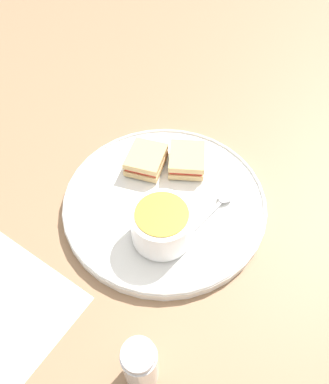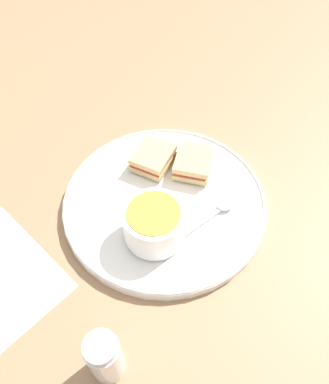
{
  "view_description": "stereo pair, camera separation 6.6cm",
  "coord_description": "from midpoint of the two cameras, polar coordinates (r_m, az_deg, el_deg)",
  "views": [
    {
      "loc": [
        0.23,
        0.34,
        0.56
      ],
      "look_at": [
        0.0,
        0.0,
        0.04
      ],
      "focal_mm": 35.0,
      "sensor_mm": 36.0,
      "label": 1
    },
    {
      "loc": [
        0.17,
        0.37,
        0.56
      ],
      "look_at": [
        0.0,
        0.0,
        0.04
      ],
      "focal_mm": 35.0,
      "sensor_mm": 36.0,
      "label": 2
    }
  ],
  "objects": [
    {
      "name": "ground_plane",
      "position": [
        0.69,
        2.73,
        -2.19
      ],
      "size": [
        2.4,
        2.4,
        0.0
      ],
      "primitive_type": "plane",
      "color": "#8E6B4C"
    },
    {
      "name": "plate",
      "position": [
        0.68,
        2.76,
        -1.62
      ],
      "size": [
        0.37,
        0.37,
        0.02
      ],
      "color": "white",
      "rests_on": "ground_plane"
    },
    {
      "name": "soup_bowl",
      "position": [
        0.6,
        1.54,
        -5.04
      ],
      "size": [
        0.1,
        0.1,
        0.06
      ],
      "color": "white",
      "rests_on": "plate"
    },
    {
      "name": "spoon",
      "position": [
        0.67,
        11.49,
        -2.58
      ],
      "size": [
        0.13,
        0.05,
        0.01
      ],
      "rotation": [
        0.0,
        0.0,
        9.68
      ],
      "color": "silver",
      "rests_on": "plate"
    },
    {
      "name": "sandwich_half_near",
      "position": [
        0.71,
        7.09,
        4.27
      ],
      "size": [
        0.1,
        0.1,
        0.03
      ],
      "rotation": [
        0.0,
        0.0,
        4.04
      ],
      "color": "tan",
      "rests_on": "plate"
    },
    {
      "name": "sandwich_half_far",
      "position": [
        0.71,
        0.9,
        5.06
      ],
      "size": [
        0.1,
        0.1,
        0.03
      ],
      "rotation": [
        0.0,
        0.0,
        3.83
      ],
      "color": "tan",
      "rests_on": "plate"
    },
    {
      "name": "salt_shaker",
      "position": [
        0.53,
        -5.25,
        -24.07
      ],
      "size": [
        0.05,
        0.05,
        0.1
      ],
      "color": "silver",
      "rests_on": "ground_plane"
    }
  ]
}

